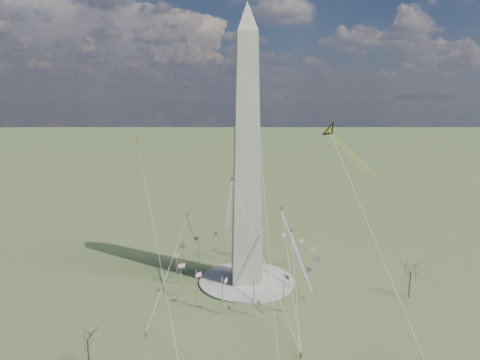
{
  "coord_description": "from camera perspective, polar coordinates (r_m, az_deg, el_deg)",
  "views": [
    {
      "loc": [
        -13.68,
        -151.43,
        68.95
      ],
      "look_at": [
        -2.46,
        0.0,
        39.5
      ],
      "focal_mm": 32.0,
      "sensor_mm": 36.0,
      "label": 1
    }
  ],
  "objects": [
    {
      "name": "tree_near",
      "position": [
        162.45,
        21.83,
        -11.02
      ],
      "size": [
        8.24,
        8.24,
        14.42
      ],
      "color": "#47392B",
      "rests_on": "ground"
    },
    {
      "name": "kite_small_red",
      "position": [
        190.07,
        -13.59,
        5.48
      ],
      "size": [
        1.03,
        1.59,
        3.88
      ],
      "rotation": [
        0.0,
        0.0,
        2.86
      ],
      "color": "#F6451C",
      "rests_on": "ground"
    },
    {
      "name": "kite_streamer_right",
      "position": [
        162.87,
        7.71,
        -9.34
      ],
      "size": [
        4.75,
        22.96,
        15.82
      ],
      "rotation": [
        0.0,
        0.0,
        3.29
      ],
      "color": "#F55526",
      "rests_on": "ground"
    },
    {
      "name": "kite_streamer_left",
      "position": [
        143.68,
        6.56,
        -6.66
      ],
      "size": [
        5.26,
        23.93,
        16.51
      ],
      "rotation": [
        0.0,
        0.0,
        3.3
      ],
      "color": "#F55526",
      "rests_on": "ground"
    },
    {
      "name": "tree_far",
      "position": [
        122.88,
        -19.69,
        -19.12
      ],
      "size": [
        6.92,
        6.92,
        12.11
      ],
      "color": "#47392B",
      "rests_on": "ground"
    },
    {
      "name": "kite_streamer_mid",
      "position": [
        144.34,
        -1.31,
        -2.25
      ],
      "size": [
        4.05,
        19.05,
        13.12
      ],
      "rotation": [
        0.0,
        0.0,
        2.99
      ],
      "color": "#F55526",
      "rests_on": "ground"
    },
    {
      "name": "kite_diamond_purple",
      "position": [
        168.49,
        -6.83,
        -4.77
      ],
      "size": [
        2.4,
        3.48,
        10.25
      ],
      "rotation": [
        0.0,
        0.0,
        2.42
      ],
      "color": "#38186D",
      "rests_on": "ground"
    },
    {
      "name": "kite_delta_black",
      "position": [
        163.94,
        12.13,
        6.18
      ],
      "size": [
        17.5,
        20.31,
        18.09
      ],
      "rotation": [
        0.0,
        0.0,
        3.8
      ],
      "color": "black",
      "rests_on": "ground"
    },
    {
      "name": "washington_monument",
      "position": [
        153.49,
        0.92,
        3.11
      ],
      "size": [
        15.56,
        15.56,
        100.0
      ],
      "color": "#AFA692",
      "rests_on": "plaza"
    },
    {
      "name": "ground",
      "position": [
        166.95,
        0.86,
        -13.42
      ],
      "size": [
        2000.0,
        2000.0,
        0.0
      ],
      "primitive_type": "plane",
      "color": "#3D552A",
      "rests_on": "ground"
    },
    {
      "name": "person_west",
      "position": [
        135.87,
        -12.43,
        -19.42
      ],
      "size": [
        0.77,
        0.6,
        1.56
      ],
      "primitive_type": "imported",
      "rotation": [
        0.0,
        0.0,
        3.12
      ],
      "color": "gray",
      "rests_on": "ground"
    },
    {
      "name": "plaza",
      "position": [
        166.79,
        0.87,
        -13.29
      ],
      "size": [
        36.0,
        36.0,
        0.8
      ],
      "primitive_type": "cylinder",
      "color": "#AEAC9F",
      "rests_on": "ground"
    },
    {
      "name": "flagpole_ring",
      "position": [
        164.08,
        0.87,
        -11.1
      ],
      "size": [
        54.4,
        54.4,
        13.0
      ],
      "color": "white",
      "rests_on": "ground"
    },
    {
      "name": "kite_small_white",
      "position": [
        200.53,
        2.05,
        12.4
      ],
      "size": [
        1.09,
        1.79,
        4.31
      ],
      "rotation": [
        0.0,
        0.0,
        2.84
      ],
      "color": "white",
      "rests_on": "ground"
    },
    {
      "name": "person_centre",
      "position": [
        125.05,
        8.1,
        -22.14
      ],
      "size": [
        1.06,
        0.6,
        1.71
      ],
      "primitive_type": "imported",
      "rotation": [
        0.0,
        0.0,
        3.33
      ],
      "color": "gray",
      "rests_on": "ground"
    }
  ]
}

